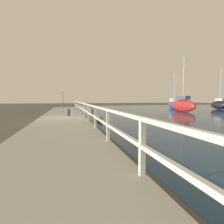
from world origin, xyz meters
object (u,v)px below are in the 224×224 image
mooring_bollard (69,112)px  dock_lamp (63,96)px  sailboat_blue (174,104)px  sailboat_black (220,105)px  sailboat_red (183,105)px

mooring_bollard → dock_lamp: 10.59m
sailboat_blue → sailboat_black: (5.22, -4.72, 0.05)m
mooring_bollard → sailboat_blue: bearing=34.2°
sailboat_red → sailboat_blue: sailboat_red is taller
mooring_bollard → sailboat_blue: size_ratio=0.10×
sailboat_red → sailboat_blue: bearing=62.5°
mooring_bollard → sailboat_black: 25.04m
mooring_bollard → sailboat_blue: 22.43m
sailboat_red → sailboat_black: size_ratio=1.12×
mooring_bollard → sailboat_black: sailboat_black is taller
dock_lamp → sailboat_red: size_ratio=0.37×
sailboat_blue → sailboat_black: bearing=-25.5°
sailboat_red → dock_lamp: bearing=159.8°
dock_lamp → sailboat_blue: sailboat_blue is taller
dock_lamp → sailboat_blue: size_ratio=0.43×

